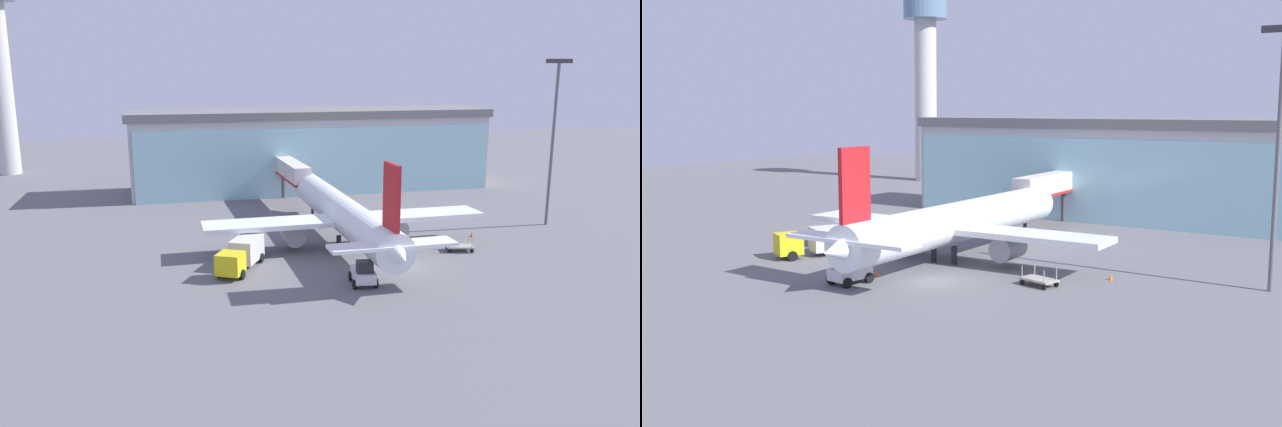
% 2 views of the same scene
% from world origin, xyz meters
% --- Properties ---
extents(ground, '(240.00, 240.00, 0.00)m').
position_xyz_m(ground, '(0.00, 0.00, 0.00)').
color(ground, slate).
extents(terminal_building, '(55.02, 13.92, 12.28)m').
position_xyz_m(terminal_building, '(0.00, 40.58, 6.14)').
color(terminal_building, '#AAAAAA').
rests_on(terminal_building, ground).
extents(jet_bridge, '(3.01, 13.59, 6.08)m').
position_xyz_m(jet_bridge, '(-5.26, 29.31, 4.70)').
color(jet_bridge, beige).
rests_on(jet_bridge, ground).
extents(apron_light_mast, '(3.20, 0.40, 19.45)m').
position_xyz_m(apron_light_mast, '(22.80, 11.38, 11.49)').
color(apron_light_mast, '#59595E').
rests_on(apron_light_mast, ground).
extents(airplane, '(29.77, 35.45, 10.76)m').
position_xyz_m(airplane, '(-3.41, 8.05, 3.33)').
color(airplane, white).
rests_on(airplane, ground).
extents(catering_truck, '(5.23, 7.51, 2.65)m').
position_xyz_m(catering_truck, '(-14.79, 2.28, 1.47)').
color(catering_truck, yellow).
rests_on(catering_truck, ground).
extents(baggage_cart, '(3.10, 2.22, 1.50)m').
position_xyz_m(baggage_cart, '(7.69, 3.19, 0.50)').
color(baggage_cart, '#9E998C').
rests_on(baggage_cart, ground).
extents(pushback_tug, '(2.47, 3.38, 2.30)m').
position_xyz_m(pushback_tug, '(-4.92, -4.43, 0.97)').
color(pushback_tug, silver).
rests_on(pushback_tug, ground).
extents(safety_cone_nose, '(0.36, 0.36, 0.55)m').
position_xyz_m(safety_cone_nose, '(-4.84, -1.17, 0.28)').
color(safety_cone_nose, orange).
rests_on(safety_cone_nose, ground).
extents(safety_cone_wingtip, '(0.36, 0.36, 0.55)m').
position_xyz_m(safety_cone_wingtip, '(11.50, 8.11, 0.28)').
color(safety_cone_wingtip, orange).
rests_on(safety_cone_wingtip, ground).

